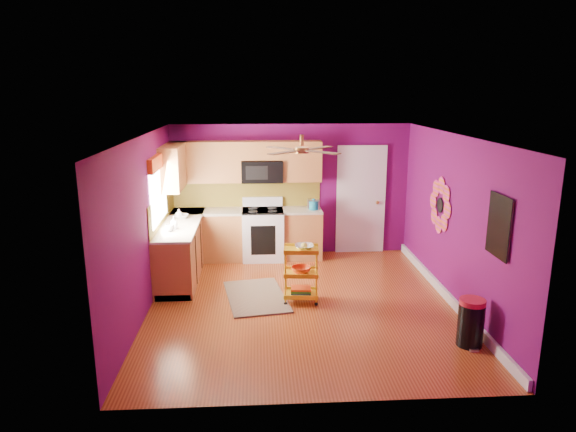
{
  "coord_description": "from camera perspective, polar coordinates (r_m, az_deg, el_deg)",
  "views": [
    {
      "loc": [
        -0.64,
        -7.12,
        3.14
      ],
      "look_at": [
        -0.18,
        0.4,
        1.26
      ],
      "focal_mm": 32.0,
      "sensor_mm": 36.0,
      "label": 1
    }
  ],
  "objects": [
    {
      "name": "rolling_cart",
      "position": [
        7.72,
        1.51,
        -6.19
      ],
      "size": [
        0.54,
        0.42,
        0.93
      ],
      "color": "yellow",
      "rests_on": "ground"
    },
    {
      "name": "panel_door",
      "position": [
        10.02,
        8.09,
        1.67
      ],
      "size": [
        0.95,
        0.11,
        2.15
      ],
      "color": "white",
      "rests_on": "ground"
    },
    {
      "name": "room_envelope",
      "position": [
        7.31,
        1.85,
        2.1
      ],
      "size": [
        4.54,
        5.04,
        2.52
      ],
      "color": "#630B56",
      "rests_on": "ground"
    },
    {
      "name": "trash_can",
      "position": [
        6.91,
        19.64,
        -11.08
      ],
      "size": [
        0.33,
        0.35,
        0.62
      ],
      "color": "black",
      "rests_on": "ground"
    },
    {
      "name": "right_wall_art",
      "position": [
        7.56,
        18.95,
        0.26
      ],
      "size": [
        0.04,
        2.74,
        1.04
      ],
      "color": "black",
      "rests_on": "ground"
    },
    {
      "name": "shag_rug",
      "position": [
        8.05,
        -3.58,
        -8.9
      ],
      "size": [
        1.08,
        1.53,
        0.02
      ],
      "primitive_type": "cube",
      "rotation": [
        0.0,
        0.0,
        0.17
      ],
      "color": "black",
      "rests_on": "ground"
    },
    {
      "name": "toaster",
      "position": [
        9.62,
        2.83,
        1.32
      ],
      "size": [
        0.22,
        0.15,
        0.18
      ],
      "primitive_type": "cube",
      "color": "beige",
      "rests_on": "lower_cabinets"
    },
    {
      "name": "counter_cup",
      "position": [
        8.32,
        -13.04,
        -1.32
      ],
      "size": [
        0.13,
        0.13,
        0.11
      ],
      "primitive_type": "imported",
      "color": "white",
      "rests_on": "lower_cabinets"
    },
    {
      "name": "left_window",
      "position": [
        8.44,
        -14.23,
        4.0
      ],
      "size": [
        0.08,
        1.35,
        1.08
      ],
      "color": "white",
      "rests_on": "ground"
    },
    {
      "name": "lower_cabinets",
      "position": [
        9.36,
        -7.65,
        -2.92
      ],
      "size": [
        2.81,
        2.31,
        0.94
      ],
      "color": "#985929",
      "rests_on": "ground"
    },
    {
      "name": "ground",
      "position": [
        7.81,
        1.55,
        -9.71
      ],
      "size": [
        5.0,
        5.0,
        0.0
      ],
      "primitive_type": "plane",
      "color": "maroon",
      "rests_on": "ground"
    },
    {
      "name": "electric_range",
      "position": [
        9.67,
        -2.8,
        -1.97
      ],
      "size": [
        0.76,
        0.66,
        1.13
      ],
      "color": "white",
      "rests_on": "ground"
    },
    {
      "name": "soap_bottle_a",
      "position": [
        8.44,
        -12.56,
        -0.74
      ],
      "size": [
        0.09,
        0.09,
        0.2
      ],
      "primitive_type": "imported",
      "color": "#EA3F72",
      "rests_on": "lower_cabinets"
    },
    {
      "name": "upper_cabinetry",
      "position": [
        9.41,
        -7.13,
        5.7
      ],
      "size": [
        2.8,
        2.3,
        1.26
      ],
      "color": "#985929",
      "rests_on": "ground"
    },
    {
      "name": "counter_dish",
      "position": [
        9.14,
        -11.73,
        -0.03
      ],
      "size": [
        0.24,
        0.24,
        0.06
      ],
      "primitive_type": "imported",
      "color": "white",
      "rests_on": "lower_cabinets"
    },
    {
      "name": "ceiling_fan",
      "position": [
        7.4,
        1.54,
        7.41
      ],
      "size": [
        1.01,
        1.01,
        0.26
      ],
      "color": "#BF8C3F",
      "rests_on": "ground"
    },
    {
      "name": "soap_bottle_b",
      "position": [
        9.14,
        -12.01,
        0.29
      ],
      "size": [
        0.13,
        0.13,
        0.16
      ],
      "primitive_type": "imported",
      "color": "white",
      "rests_on": "lower_cabinets"
    },
    {
      "name": "teal_kettle",
      "position": [
        9.58,
        2.86,
        1.22
      ],
      "size": [
        0.18,
        0.18,
        0.21
      ],
      "color": "teal",
      "rests_on": "lower_cabinets"
    }
  ]
}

